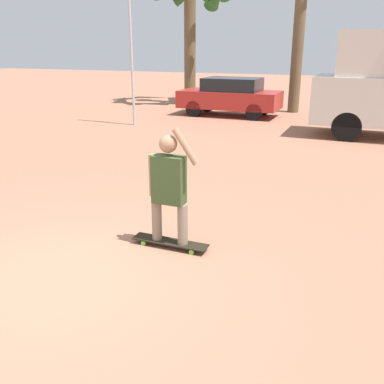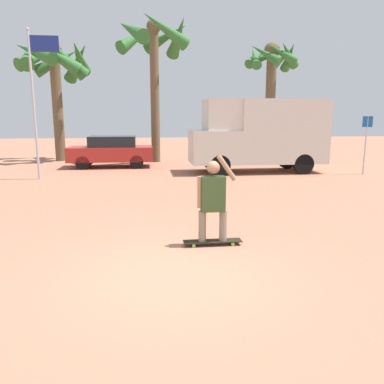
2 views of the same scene
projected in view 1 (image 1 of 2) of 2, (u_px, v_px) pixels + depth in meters
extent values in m
plane|color=#A36B51|center=(65.00, 279.00, 5.15)|extent=(80.00, 80.00, 0.00)
cube|color=black|center=(170.00, 242.00, 5.95)|extent=(1.09, 0.24, 0.02)
cylinder|color=#66C633|center=(143.00, 243.00, 6.01)|extent=(0.07, 0.03, 0.07)
cylinder|color=#66C633|center=(150.00, 238.00, 6.18)|extent=(0.07, 0.03, 0.07)
cylinder|color=#66C633|center=(192.00, 252.00, 5.74)|extent=(0.07, 0.03, 0.07)
cylinder|color=#66C633|center=(197.00, 246.00, 5.91)|extent=(0.07, 0.03, 0.07)
cylinder|color=gray|center=(157.00, 220.00, 5.92)|extent=(0.14, 0.14, 0.57)
cylinder|color=gray|center=(183.00, 224.00, 5.78)|extent=(0.14, 0.14, 0.57)
cube|color=#384C28|center=(169.00, 180.00, 5.65)|extent=(0.43, 0.22, 0.65)
sphere|color=#A37556|center=(168.00, 144.00, 5.50)|extent=(0.24, 0.24, 0.24)
cylinder|color=#A37556|center=(152.00, 175.00, 5.73)|extent=(0.09, 0.09, 0.58)
cylinder|color=#A37556|center=(186.00, 147.00, 5.41)|extent=(0.37, 0.09, 0.48)
cylinder|color=black|center=(347.00, 127.00, 12.52)|extent=(0.85, 0.28, 0.85)
cylinder|color=black|center=(350.00, 118.00, 14.11)|extent=(0.85, 0.28, 0.85)
cube|color=silver|center=(348.00, 99.00, 13.12)|extent=(2.01, 2.10, 1.39)
cube|color=black|center=(336.00, 89.00, 13.18)|extent=(0.04, 1.78, 0.70)
cube|color=silver|center=(364.00, 53.00, 12.58)|extent=(1.41, 1.93, 1.29)
cylinder|color=black|center=(194.00, 109.00, 16.92)|extent=(0.63, 0.22, 0.63)
cylinder|color=black|center=(207.00, 104.00, 18.27)|extent=(0.63, 0.22, 0.63)
cylinder|color=black|center=(254.00, 112.00, 16.04)|extent=(0.63, 0.22, 0.63)
cylinder|color=black|center=(264.00, 107.00, 17.39)|extent=(0.63, 0.22, 0.63)
cube|color=#B22823|center=(230.00, 99.00, 17.05)|extent=(3.95, 1.76, 0.67)
cube|color=black|center=(232.00, 84.00, 16.82)|extent=(2.17, 1.55, 0.50)
cylinder|color=brown|center=(299.00, 26.00, 17.11)|extent=(0.46, 0.46, 6.88)
cylinder|color=brown|center=(190.00, 41.00, 20.16)|extent=(0.54, 0.54, 5.81)
cylinder|color=#B7B7BC|center=(131.00, 44.00, 14.35)|extent=(0.09, 0.09, 5.43)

